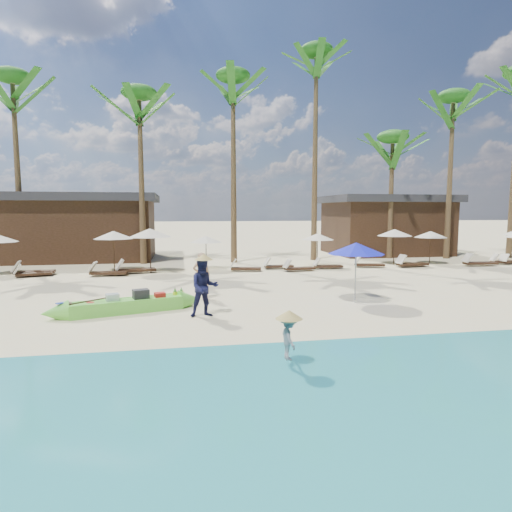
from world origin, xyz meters
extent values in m
plane|color=beige|center=(0.00, 0.00, 0.00)|extent=(240.00, 240.00, 0.00)
cube|color=tan|center=(0.00, -5.00, 0.00)|extent=(240.00, 4.50, 0.01)
cube|color=#6BE144|center=(-2.84, 1.41, 0.21)|extent=(3.50, 1.65, 0.41)
cube|color=white|center=(-2.84, 1.41, 0.23)|extent=(2.98, 1.33, 0.19)
cube|color=#262628|center=(-2.42, 1.53, 0.51)|extent=(0.58, 0.50, 0.38)
cube|color=silver|center=(-3.27, 1.34, 0.47)|extent=(0.46, 0.42, 0.30)
cube|color=red|center=(-1.83, 1.65, 0.44)|extent=(0.39, 0.35, 0.24)
cylinder|color=red|center=(-3.89, 1.16, 0.37)|extent=(0.24, 0.24, 0.10)
cylinder|color=#262628|center=(-4.12, 0.98, 0.36)|extent=(0.22, 0.22, 0.09)
sphere|color=tan|center=(-4.45, 0.94, 0.42)|extent=(0.20, 0.20, 0.20)
cylinder|color=yellow|center=(-1.35, 1.94, 0.42)|extent=(0.15, 0.15, 0.20)
cylinder|color=yellow|center=(-1.14, 2.00, 0.42)|extent=(0.15, 0.15, 0.20)
imported|color=tan|center=(-0.41, 3.19, 0.85)|extent=(0.62, 0.41, 1.70)
imported|color=#16183E|center=(-0.47, 0.45, 0.90)|extent=(0.94, 0.77, 1.79)
imported|color=gray|center=(0.98, -4.15, 0.63)|extent=(0.37, 0.60, 0.91)
cylinder|color=#99999E|center=(4.84, 1.53, 1.02)|extent=(0.04, 0.04, 2.05)
cone|color=#151CC5|center=(4.84, 1.53, 1.91)|extent=(1.96, 1.96, 0.40)
cube|color=#3C2418|center=(-8.19, 9.83, 0.14)|extent=(1.68, 0.96, 0.11)
cube|color=beige|center=(-8.86, 9.62, 0.42)|extent=(0.49, 0.60, 0.47)
cylinder|color=#3C2418|center=(-4.63, 11.26, 1.04)|extent=(0.05, 0.05, 2.07)
cone|color=beige|center=(-4.63, 11.26, 1.93)|extent=(2.07, 2.07, 0.41)
cube|color=#3C2418|center=(-8.31, 10.35, 0.16)|extent=(1.91, 0.86, 0.13)
cube|color=beige|center=(-9.12, 10.23, 0.49)|extent=(0.50, 0.65, 0.54)
cube|color=#3C2418|center=(-4.65, 9.47, 0.15)|extent=(1.79, 0.71, 0.12)
cube|color=beige|center=(-5.41, 9.53, 0.46)|extent=(0.44, 0.60, 0.51)
cylinder|color=#3C2418|center=(-2.68, 10.22, 1.12)|extent=(0.06, 0.06, 2.23)
cone|color=beige|center=(-2.68, 10.22, 2.08)|extent=(2.23, 2.23, 0.45)
cube|color=#3C2418|center=(-3.37, 10.12, 0.17)|extent=(1.98, 1.03, 0.13)
cube|color=beige|center=(-4.19, 9.93, 0.50)|extent=(0.55, 0.69, 0.55)
cylinder|color=#3C2418|center=(0.24, 11.07, 0.89)|extent=(0.04, 0.04, 1.78)
cone|color=beige|center=(0.24, 11.07, 1.66)|extent=(1.78, 1.78, 0.36)
cube|color=#3C2418|center=(2.28, 9.93, 0.14)|extent=(1.66, 0.84, 0.11)
cube|color=beige|center=(1.60, 10.08, 0.42)|extent=(0.46, 0.58, 0.46)
cube|color=#3C2418|center=(4.22, 10.55, 0.14)|extent=(1.59, 0.57, 0.11)
cube|color=beige|center=(3.53, 10.52, 0.42)|extent=(0.37, 0.52, 0.46)
cylinder|color=#3C2418|center=(6.64, 11.16, 0.93)|extent=(0.05, 0.05, 1.85)
cone|color=beige|center=(6.64, 11.16, 1.72)|extent=(1.85, 1.85, 0.37)
cube|color=#3C2418|center=(5.10, 9.46, 0.14)|extent=(1.67, 0.71, 0.11)
cube|color=beige|center=(4.39, 9.37, 0.43)|extent=(0.42, 0.56, 0.47)
cube|color=#3C2418|center=(6.93, 10.06, 0.14)|extent=(1.56, 0.54, 0.11)
cube|color=beige|center=(6.24, 10.08, 0.41)|extent=(0.36, 0.51, 0.45)
cylinder|color=#3C2418|center=(11.43, 11.23, 1.03)|extent=(0.05, 0.05, 2.06)
cone|color=beige|center=(11.43, 11.23, 1.91)|extent=(2.06, 2.06, 0.41)
cube|color=#3C2418|center=(9.45, 10.25, 0.14)|extent=(1.69, 0.85, 0.11)
cube|color=beige|center=(8.75, 10.40, 0.43)|extent=(0.46, 0.59, 0.47)
cylinder|color=#3C2418|center=(13.71, 11.11, 0.96)|extent=(0.05, 0.05, 1.92)
cone|color=beige|center=(13.71, 11.11, 1.79)|extent=(1.92, 1.92, 0.38)
cube|color=#3C2418|center=(11.93, 9.94, 0.16)|extent=(1.86, 0.78, 0.13)
cube|color=beige|center=(11.14, 9.85, 0.48)|extent=(0.47, 0.62, 0.53)
cube|color=#3C2418|center=(16.05, 9.66, 0.16)|extent=(1.90, 0.73, 0.13)
cube|color=beige|center=(15.23, 9.72, 0.49)|extent=(0.46, 0.63, 0.54)
cube|color=#3C2418|center=(18.54, 10.19, 0.14)|extent=(1.67, 0.93, 0.11)
cube|color=beige|center=(17.87, 10.00, 0.42)|extent=(0.48, 0.59, 0.46)
cube|color=#3C2418|center=(18.15, 10.13, 0.14)|extent=(1.68, 0.85, 0.11)
cube|color=beige|center=(17.45, 10.28, 0.43)|extent=(0.46, 0.59, 0.47)
cone|color=brown|center=(-10.45, 15.08, 5.45)|extent=(0.40, 0.40, 10.89)
ellipsoid|color=#296A1A|center=(-10.45, 15.08, 10.89)|extent=(2.08, 2.08, 0.88)
cone|color=brown|center=(-3.36, 14.27, 5.04)|extent=(0.40, 0.40, 10.08)
ellipsoid|color=#296A1A|center=(-3.36, 14.27, 10.08)|extent=(2.08, 2.08, 0.88)
cone|color=brown|center=(2.15, 14.01, 5.63)|extent=(0.40, 0.40, 11.26)
ellipsoid|color=#296A1A|center=(2.15, 14.01, 11.26)|extent=(2.08, 2.08, 0.88)
cone|color=brown|center=(7.45, 14.38, 6.58)|extent=(0.40, 0.40, 13.16)
ellipsoid|color=#296A1A|center=(7.45, 14.38, 13.16)|extent=(2.08, 2.08, 0.88)
cone|color=brown|center=(12.84, 14.52, 4.04)|extent=(0.40, 0.40, 8.07)
ellipsoid|color=#296A1A|center=(12.84, 14.52, 8.07)|extent=(2.08, 2.08, 0.88)
cone|color=brown|center=(16.57, 13.68, 5.32)|extent=(0.40, 0.40, 10.64)
ellipsoid|color=#296A1A|center=(16.57, 13.68, 10.64)|extent=(2.08, 2.08, 0.88)
cube|color=#3C2418|center=(-8.00, 17.50, 1.90)|extent=(10.00, 6.00, 3.80)
cube|color=#2D2D33|center=(-8.00, 17.50, 4.05)|extent=(10.80, 6.60, 0.50)
cube|color=#3C2418|center=(14.00, 17.50, 1.90)|extent=(8.00, 6.00, 3.80)
cube|color=#2D2D33|center=(14.00, 17.50, 4.05)|extent=(8.80, 6.60, 0.50)
camera|label=1|loc=(-1.16, -12.34, 3.19)|focal=30.00mm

